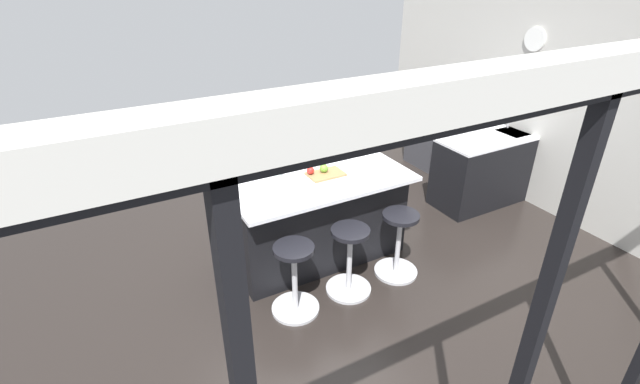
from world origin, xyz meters
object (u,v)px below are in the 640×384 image
at_px(stool_middle, 349,262).
at_px(apple_red, 311,171).
at_px(water_bottle, 278,167).
at_px(stool_by_window, 398,246).
at_px(kitchen_island, 316,216).
at_px(stool_near_camera, 295,281).
at_px(apple_green, 324,168).
at_px(cutting_board, 326,174).
at_px(oven_range, 433,137).

height_order(stool_middle, apple_red, apple_red).
bearing_deg(water_bottle, stool_by_window, 139.90).
bearing_deg(apple_red, kitchen_island, 165.90).
height_order(stool_near_camera, apple_green, apple_green).
bearing_deg(kitchen_island, stool_by_window, 130.26).
bearing_deg(stool_near_camera, apple_green, -134.97).
bearing_deg(apple_red, cutting_board, 157.93).
distance_m(stool_near_camera, apple_red, 1.11).
distance_m(stool_near_camera, water_bottle, 1.11).
height_order(stool_middle, water_bottle, water_bottle).
bearing_deg(apple_green, cutting_board, 97.96).
xyz_separation_m(kitchen_island, water_bottle, (0.36, -0.11, 0.60)).
bearing_deg(stool_near_camera, oven_range, -149.24).
distance_m(kitchen_island, stool_near_camera, 0.90).
bearing_deg(stool_by_window, water_bottle, -40.10).
bearing_deg(kitchen_island, stool_near_camera, 49.74).
bearing_deg(water_bottle, stool_near_camera, 74.56).
height_order(kitchen_island, cutting_board, cutting_board).
distance_m(oven_range, water_bottle, 3.38).
bearing_deg(water_bottle, apple_green, 164.93).
bearing_deg(stool_near_camera, kitchen_island, -130.26).
relative_size(stool_by_window, stool_middle, 1.00).
relative_size(stool_by_window, apple_red, 9.24).
relative_size(stool_by_window, cutting_board, 1.94).
distance_m(kitchen_island, apple_green, 0.54).
relative_size(stool_near_camera, apple_green, 8.10).
bearing_deg(stool_by_window, cutting_board, -52.79).
height_order(oven_range, stool_near_camera, oven_range).
height_order(cutting_board, water_bottle, water_bottle).
bearing_deg(apple_red, stool_near_camera, 52.64).
relative_size(stool_middle, stool_near_camera, 1.00).
bearing_deg(oven_range, apple_red, 24.73).
relative_size(oven_range, apple_green, 10.01).
relative_size(kitchen_island, stool_middle, 2.61).
relative_size(stool_by_window, stool_near_camera, 1.00).
xyz_separation_m(stool_by_window, cutting_board, (0.48, -0.63, 0.64)).
xyz_separation_m(cutting_board, apple_green, (0.00, -0.03, 0.05)).
relative_size(stool_near_camera, apple_red, 9.24).
xyz_separation_m(oven_range, water_bottle, (3.10, 1.19, 0.65)).
bearing_deg(stool_near_camera, stool_middle, 180.00).
xyz_separation_m(stool_middle, apple_red, (0.05, -0.69, 0.69)).
distance_m(stool_by_window, cutting_board, 1.02).
height_order(stool_middle, apple_green, apple_green).
xyz_separation_m(kitchen_island, stool_near_camera, (0.57, 0.68, -0.16)).
xyz_separation_m(oven_range, cutting_board, (2.65, 1.34, 0.54)).
bearing_deg(kitchen_island, cutting_board, 154.20).
bearing_deg(kitchen_island, apple_green, 171.14).
bearing_deg(stool_near_camera, water_bottle, -105.44).
xyz_separation_m(kitchen_island, stool_middle, (-0.00, 0.68, -0.16)).
relative_size(stool_middle, apple_green, 8.10).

